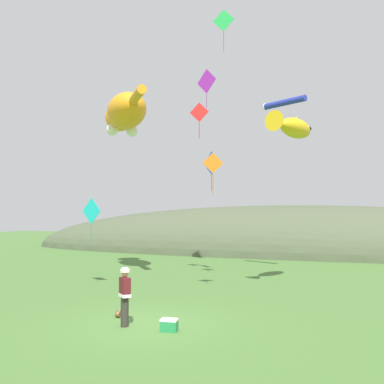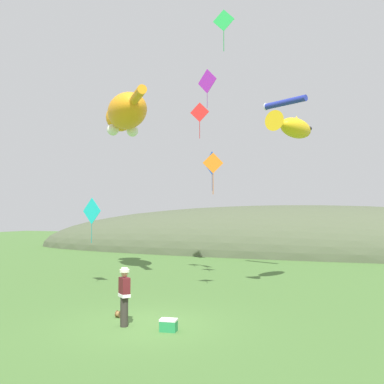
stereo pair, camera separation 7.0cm
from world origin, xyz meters
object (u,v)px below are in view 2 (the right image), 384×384
object	(u,v)px
kite_diamond_red	(200,113)
kite_diamond_violet	(207,81)
kite_spool	(118,314)
picnic_cooler	(169,325)
festival_attendant	(124,295)
kite_diamond_green	(224,21)
kite_tube_streamer	(285,103)
kite_fish_windsock	(292,127)
kite_diamond_blue	(212,163)
kite_diamond_teal	(92,211)
kite_giant_cat	(125,114)
kite_diamond_orange	(213,164)

from	to	relation	value
kite_diamond_red	kite_diamond_violet	xyz separation A→B (m)	(-0.74, 3.33, 2.79)
kite_spool	picnic_cooler	xyz separation A→B (m)	(2.23, -0.91, 0.07)
festival_attendant	kite_diamond_green	bearing A→B (deg)	77.70
picnic_cooler	kite_tube_streamer	xyz separation A→B (m)	(1.36, 12.76, 9.59)
kite_fish_windsock	kite_diamond_green	world-z (taller)	kite_diamond_green
kite_spool	kite_diamond_violet	distance (m)	17.00
kite_spool	kite_diamond_blue	distance (m)	11.97
kite_diamond_teal	kite_diamond_green	distance (m)	10.58
picnic_cooler	kite_diamond_red	xyz separation A→B (m)	(-2.75, 9.94, 8.74)
kite_fish_windsock	kite_diamond_violet	bearing A→B (deg)	139.36
kite_diamond_blue	kite_diamond_red	size ratio (longest dim) A/B	1.13
festival_attendant	kite_diamond_teal	bearing A→B (deg)	132.19
festival_attendant	kite_diamond_green	size ratio (longest dim) A/B	0.95
kite_giant_cat	kite_spool	bearing A→B (deg)	-60.40
kite_diamond_green	kite_diamond_orange	xyz separation A→B (m)	(-0.45, -0.18, -6.30)
kite_spool	kite_tube_streamer	xyz separation A→B (m)	(3.59, 11.86, 9.66)
kite_fish_windsock	kite_diamond_teal	distance (m)	10.19
kite_fish_windsock	kite_diamond_orange	bearing A→B (deg)	-142.59
kite_diamond_green	kite_tube_streamer	bearing A→B (deg)	77.29
kite_spool	kite_diamond_red	size ratio (longest dim) A/B	0.12
kite_fish_windsock	kite_diamond_violet	size ratio (longest dim) A/B	1.43
kite_giant_cat	kite_fish_windsock	bearing A→B (deg)	-9.95
festival_attendant	kite_spool	xyz separation A→B (m)	(-0.76, 0.92, -0.84)
kite_giant_cat	kite_diamond_red	distance (m)	4.61
kite_fish_windsock	kite_diamond_teal	xyz separation A→B (m)	(-9.10, -2.47, -3.86)
kite_diamond_teal	kite_diamond_violet	size ratio (longest dim) A/B	0.88
kite_diamond_teal	kite_diamond_violet	distance (m)	11.56
kite_spool	kite_giant_cat	xyz separation A→B (m)	(-5.11, 8.99, 9.15)
kite_spool	kite_diamond_blue	xyz separation A→B (m)	(-0.23, 10.26, 6.17)
festival_attendant	kite_giant_cat	xyz separation A→B (m)	(-5.86, 9.91, 8.31)
kite_giant_cat	kite_diamond_teal	size ratio (longest dim) A/B	2.83
kite_diamond_green	kite_diamond_red	bearing A→B (deg)	123.60
festival_attendant	kite_giant_cat	size ratio (longest dim) A/B	0.29
kite_tube_streamer	kite_diamond_green	bearing A→B (deg)	-102.71
kite_spool	kite_diamond_orange	bearing A→B (deg)	71.82
kite_giant_cat	kite_diamond_green	xyz separation A→B (m)	(7.18, -3.86, 2.62)
kite_fish_windsock	picnic_cooler	bearing A→B (deg)	-106.56
festival_attendant	kite_diamond_blue	distance (m)	12.42
kite_diamond_red	kite_diamond_teal	bearing A→B (deg)	-132.79
kite_tube_streamer	kite_diamond_blue	bearing A→B (deg)	-157.27
kite_diamond_red	kite_diamond_orange	distance (m)	5.69
festival_attendant	kite_diamond_teal	world-z (taller)	kite_diamond_teal
picnic_cooler	kite_diamond_green	distance (m)	13.17
picnic_cooler	kite_fish_windsock	world-z (taller)	kite_fish_windsock
kite_diamond_teal	festival_attendant	bearing A→B (deg)	-47.81
kite_diamond_red	kite_tube_streamer	bearing A→B (deg)	34.50
kite_diamond_blue	kite_diamond_green	bearing A→B (deg)	-65.79
kite_fish_windsock	kite_diamond_teal	bearing A→B (deg)	-164.79
kite_tube_streamer	kite_diamond_red	size ratio (longest dim) A/B	1.33
kite_giant_cat	kite_diamond_blue	size ratio (longest dim) A/B	2.74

